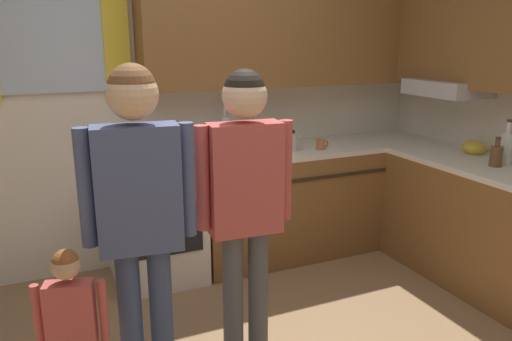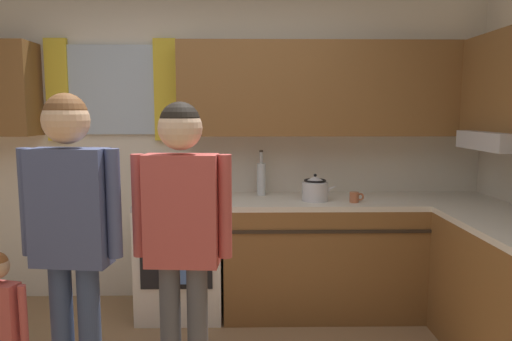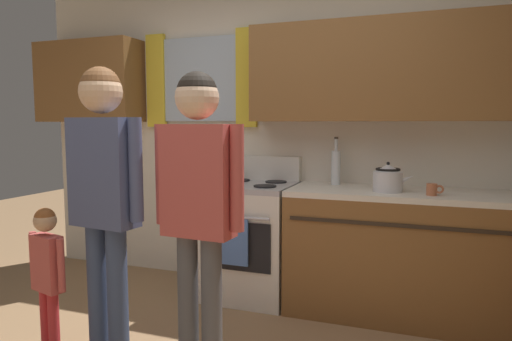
% 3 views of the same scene
% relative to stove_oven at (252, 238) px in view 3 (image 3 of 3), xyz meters
% --- Properties ---
extents(back_wall_unit, '(4.60, 0.42, 2.60)m').
position_rel_stove_oven_xyz_m(back_wall_unit, '(0.24, 0.27, 1.02)').
color(back_wall_unit, silver).
rests_on(back_wall_unit, ground).
extents(kitchen_counter_run, '(2.12, 2.23, 0.90)m').
position_rel_stove_oven_xyz_m(kitchen_counter_run, '(1.72, -0.49, -0.02)').
color(kitchen_counter_run, brown).
rests_on(kitchen_counter_run, ground).
extents(stove_oven, '(0.64, 0.67, 1.10)m').
position_rel_stove_oven_xyz_m(stove_oven, '(0.00, 0.00, 0.00)').
color(stove_oven, silver).
rests_on(stove_oven, ground).
extents(bottle_tall_clear, '(0.07, 0.07, 0.37)m').
position_rel_stove_oven_xyz_m(bottle_tall_clear, '(0.62, 0.17, 0.57)').
color(bottle_tall_clear, silver).
rests_on(bottle_tall_clear, kitchen_counter_run).
extents(cup_terracotta, '(0.11, 0.07, 0.08)m').
position_rel_stove_oven_xyz_m(cup_terracotta, '(1.31, -0.15, 0.47)').
color(cup_terracotta, '#B76642').
rests_on(cup_terracotta, kitchen_counter_run).
extents(stovetop_kettle, '(0.27, 0.20, 0.21)m').
position_rel_stove_oven_xyz_m(stovetop_kettle, '(1.03, -0.08, 0.53)').
color(stovetop_kettle, silver).
rests_on(stovetop_kettle, kitchen_counter_run).
extents(adult_holding_child, '(0.51, 0.23, 1.66)m').
position_rel_stove_oven_xyz_m(adult_holding_child, '(-0.35, -1.32, 0.58)').
color(adult_holding_child, '#38476B').
rests_on(adult_holding_child, ground).
extents(adult_in_plaid, '(0.50, 0.22, 1.62)m').
position_rel_stove_oven_xyz_m(adult_in_plaid, '(0.19, -1.28, 0.55)').
color(adult_in_plaid, '#4C4C51').
rests_on(adult_in_plaid, ground).
extents(small_child, '(0.30, 0.14, 0.91)m').
position_rel_stove_oven_xyz_m(small_child, '(-0.69, -1.40, 0.10)').
color(small_child, red).
rests_on(small_child, ground).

